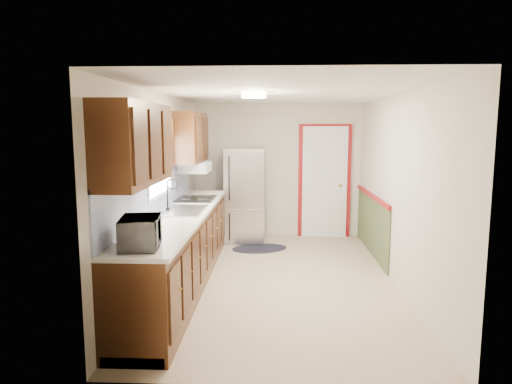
{
  "coord_description": "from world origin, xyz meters",
  "views": [
    {
      "loc": [
        -0.03,
        -5.76,
        1.97
      ],
      "look_at": [
        -0.28,
        0.06,
        1.15
      ],
      "focal_mm": 32.0,
      "sensor_mm": 36.0,
      "label": 1
    }
  ],
  "objects": [
    {
      "name": "microwave",
      "position": [
        -1.2,
        -1.95,
        1.1
      ],
      "size": [
        0.34,
        0.52,
        0.32
      ],
      "primitive_type": "imported",
      "rotation": [
        0.0,
        0.0,
        1.74
      ],
      "color": "white",
      "rests_on": "kitchen_run"
    },
    {
      "name": "kitchen_run",
      "position": [
        -1.24,
        -0.29,
        0.81
      ],
      "size": [
        0.63,
        4.0,
        2.2
      ],
      "color": "#391C0C",
      "rests_on": "ground"
    },
    {
      "name": "cooktop",
      "position": [
        -1.19,
        0.75,
        0.95
      ],
      "size": [
        0.53,
        0.64,
        0.02
      ],
      "primitive_type": "cube",
      "color": "black",
      "rests_on": "kitchen_run"
    },
    {
      "name": "rug",
      "position": [
        -0.29,
        1.53,
        0.01
      ],
      "size": [
        1.03,
        0.8,
        0.01
      ],
      "primitive_type": "ellipsoid",
      "rotation": [
        0.0,
        0.0,
        0.27
      ],
      "color": "black",
      "rests_on": "ground"
    },
    {
      "name": "room_shell",
      "position": [
        0.0,
        0.0,
        1.2
      ],
      "size": [
        3.2,
        5.2,
        2.52
      ],
      "color": "tan",
      "rests_on": "ground"
    },
    {
      "name": "refrigerator",
      "position": [
        -0.57,
        2.05,
        0.82
      ],
      "size": [
        0.71,
        0.7,
        1.63
      ],
      "rotation": [
        0.0,
        0.0,
        0.04
      ],
      "color": "#B7B7BC",
      "rests_on": "ground"
    },
    {
      "name": "ceiling_fixture",
      "position": [
        -0.3,
        -0.2,
        2.36
      ],
      "size": [
        0.3,
        0.3,
        0.06
      ],
      "primitive_type": "cylinder",
      "color": "#FFD88C",
      "rests_on": "room_shell"
    },
    {
      "name": "back_wall_trim",
      "position": [
        0.99,
        2.21,
        0.89
      ],
      "size": [
        1.12,
        2.3,
        2.08
      ],
      "color": "maroon",
      "rests_on": "ground"
    }
  ]
}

